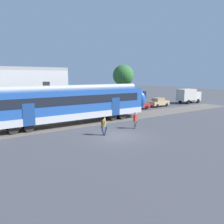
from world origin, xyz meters
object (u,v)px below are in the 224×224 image
pedestrian_yellow (104,124)px  parked_car_red (138,105)px  pedestrian_red (135,119)px  box_truck (189,95)px  parked_car_tan (159,102)px

pedestrian_yellow → parked_car_red: 16.45m
pedestrian_red → box_truck: 24.91m
pedestrian_yellow → parked_car_red: size_ratio=0.41×
pedestrian_red → box_truck: (22.70, 10.24, 0.61)m
parked_car_red → box_truck: box_truck is taller
pedestrian_yellow → pedestrian_red: size_ratio=1.00×
pedestrian_yellow → parked_car_tan: (18.25, 10.57, -0.21)m
pedestrian_red → parked_car_red: (8.95, 9.80, -0.18)m
parked_car_tan → pedestrian_yellow: bearing=-149.9°
parked_car_red → box_truck: (13.75, 0.44, 0.79)m
parked_car_tan → parked_car_red: bearing=-175.4°
pedestrian_yellow → pedestrian_red: (4.00, 0.34, -0.03)m
pedestrian_yellow → pedestrian_red: 4.01m
pedestrian_red → parked_car_red: 13.27m
pedestrian_yellow → box_truck: size_ratio=0.31×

